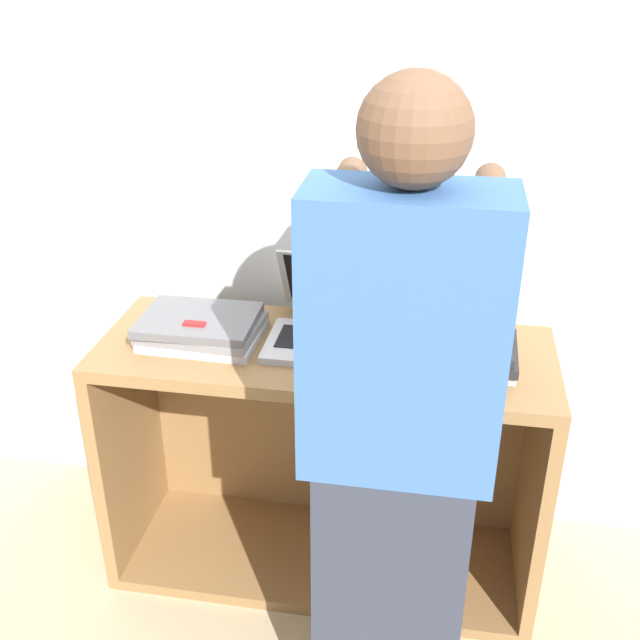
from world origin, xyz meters
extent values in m
plane|color=tan|center=(0.00, 0.00, 0.00)|extent=(12.00, 12.00, 0.00)
cube|color=silver|center=(0.00, 0.57, 1.20)|extent=(8.00, 0.05, 2.40)
cube|color=olive|center=(0.00, 0.23, 0.75)|extent=(1.25, 0.47, 0.04)
cube|color=olive|center=(0.00, 0.23, 0.02)|extent=(1.25, 0.47, 0.04)
cube|color=olive|center=(-0.61, 0.23, 0.39)|extent=(0.04, 0.47, 0.70)
cube|color=olive|center=(0.61, 0.23, 0.39)|extent=(0.04, 0.47, 0.70)
cube|color=olive|center=(0.00, 0.45, 0.39)|extent=(1.18, 0.04, 0.70)
cube|color=#B7B7BC|center=(0.00, 0.23, 0.78)|extent=(0.32, 0.24, 0.02)
cube|color=black|center=(0.00, 0.24, 0.79)|extent=(0.26, 0.13, 0.00)
cube|color=#B7B7BC|center=(0.00, 0.42, 0.89)|extent=(0.32, 0.12, 0.21)
cube|color=black|center=(0.00, 0.41, 0.90)|extent=(0.28, 0.11, 0.18)
cube|color=#B7B7BC|center=(-0.34, 0.23, 0.78)|extent=(0.32, 0.25, 0.02)
cube|color=gray|center=(-0.34, 0.23, 0.81)|extent=(0.33, 0.25, 0.02)
cube|color=slate|center=(-0.35, 0.23, 0.83)|extent=(0.32, 0.24, 0.02)
cube|color=#B7B7BC|center=(0.35, 0.24, 0.78)|extent=(0.32, 0.25, 0.02)
cube|color=#232326|center=(0.35, 0.23, 0.81)|extent=(0.32, 0.25, 0.02)
cube|color=#232326|center=(0.34, 0.24, 0.83)|extent=(0.32, 0.24, 0.02)
cube|color=#2D3342|center=(0.23, -0.22, 0.38)|extent=(0.34, 0.20, 0.76)
cube|color=#38609E|center=(0.23, -0.22, 1.07)|extent=(0.40, 0.20, 0.60)
sphere|color=brown|center=(0.23, -0.22, 1.47)|extent=(0.21, 0.21, 0.21)
cylinder|color=brown|center=(0.07, 0.04, 1.28)|extent=(0.07, 0.32, 0.07)
cylinder|color=brown|center=(0.39, 0.04, 1.28)|extent=(0.07, 0.32, 0.07)
cube|color=red|center=(-0.35, 0.17, 0.84)|extent=(0.06, 0.02, 0.01)
camera|label=1|loc=(0.29, -1.53, 1.76)|focal=42.00mm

